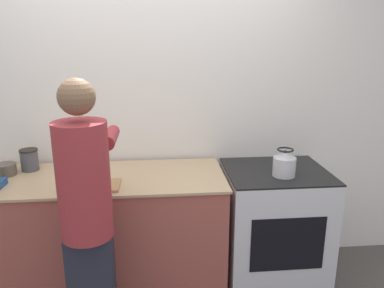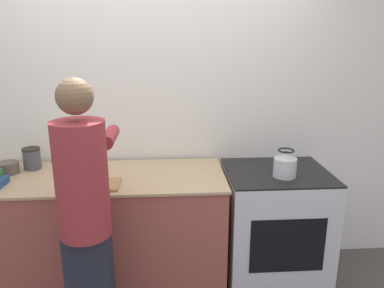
{
  "view_description": "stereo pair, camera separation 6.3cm",
  "coord_description": "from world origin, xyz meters",
  "views": [
    {
      "loc": [
        0.06,
        -2.17,
        1.84
      ],
      "look_at": [
        0.29,
        0.23,
        1.15
      ],
      "focal_mm": 35.0,
      "sensor_mm": 36.0,
      "label": 1
    },
    {
      "loc": [
        0.12,
        -2.17,
        1.84
      ],
      "look_at": [
        0.29,
        0.23,
        1.15
      ],
      "focal_mm": 35.0,
      "sensor_mm": 36.0,
      "label": 2
    }
  ],
  "objects": [
    {
      "name": "cutting_board",
      "position": [
        -0.36,
        0.14,
        0.91
      ],
      "size": [
        0.33,
        0.22,
        0.02
      ],
      "color": "#A87A4C",
      "rests_on": "counter"
    },
    {
      "name": "kettle",
      "position": [
        0.93,
        0.21,
        0.99
      ],
      "size": [
        0.16,
        0.16,
        0.2
      ],
      "color": "silver",
      "rests_on": "oven"
    },
    {
      "name": "counter",
      "position": [
        -0.39,
        0.33,
        0.45
      ],
      "size": [
        1.81,
        0.69,
        0.9
      ],
      "color": "#9E4C42",
      "rests_on": "ground_plane"
    },
    {
      "name": "canister_jar",
      "position": [
        -0.88,
        0.52,
        0.98
      ],
      "size": [
        0.13,
        0.13,
        0.16
      ],
      "color": "#4C4C51",
      "rests_on": "counter"
    },
    {
      "name": "person",
      "position": [
        -0.34,
        -0.25,
        0.91
      ],
      "size": [
        0.32,
        0.56,
        1.65
      ],
      "color": "#222532",
      "rests_on": "ground_plane"
    },
    {
      "name": "wall_back",
      "position": [
        0.0,
        0.73,
        1.3
      ],
      "size": [
        8.0,
        0.05,
        2.6
      ],
      "color": "white",
      "rests_on": "ground_plane"
    },
    {
      "name": "oven",
      "position": [
        0.91,
        0.32,
        0.45
      ],
      "size": [
        0.73,
        0.65,
        0.91
      ],
      "color": "silver",
      "rests_on": "ground_plane"
    },
    {
      "name": "bowl_prep",
      "position": [
        -1.02,
        0.43,
        0.94
      ],
      "size": [
        0.14,
        0.14,
        0.08
      ],
      "color": "brown",
      "rests_on": "counter"
    },
    {
      "name": "knife",
      "position": [
        -0.38,
        0.11,
        0.92
      ],
      "size": [
        0.22,
        0.08,
        0.01
      ],
      "rotation": [
        0.0,
        0.0,
        0.21
      ],
      "color": "silver",
      "rests_on": "cutting_board"
    }
  ]
}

